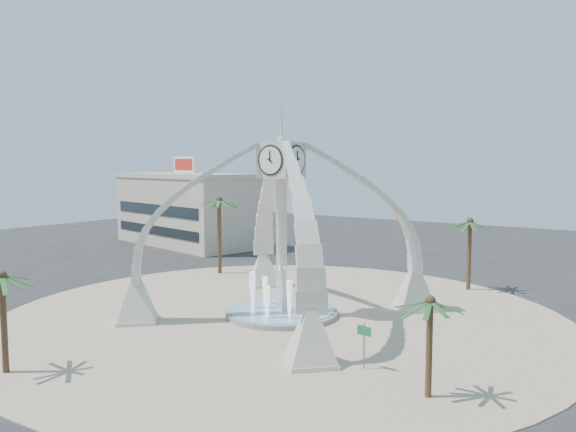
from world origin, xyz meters
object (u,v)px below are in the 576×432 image
Objects in this scene: fountain at (282,312)px; palm_north at (470,222)px; palm_south at (2,277)px; street_sign at (364,337)px; clock_tower at (281,225)px; palm_west at (219,201)px; palm_east at (430,302)px.

fountain is 18.84m from palm_north.
street_sign is (14.90, 11.09, -3.23)m from palm_south.
clock_tower reaches higher than palm_south.
street_sign is (9.76, -6.11, -4.69)m from clock_tower.
clock_tower is 2.69× the size of palm_north.
clock_tower is 2.22× the size of palm_west.
street_sign is (-4.08, 1.44, -2.70)m from palm_east.
palm_north reaches higher than fountain.
palm_west is 28.87m from street_sign.
clock_tower reaches higher than fountain.
palm_north is at bearing 100.81° from street_sign.
palm_south is (-18.98, -9.65, 0.53)m from palm_east.
clock_tower is 2.24× the size of fountain.
palm_west reaches higher than street_sign.
palm_west is (-28.01, 16.67, 2.67)m from palm_east.
clock_tower is 6.20m from fountain.
street_sign is at bearing 160.54° from palm_east.
palm_north reaches higher than street_sign.
fountain is 18.20m from palm_west.
fountain is (0.00, 0.00, -6.20)m from clock_tower.
clock_tower is 18.01m from palm_south.
palm_east is 5.10m from street_sign.
clock_tower reaches higher than palm_east.
palm_west reaches higher than palm_north.
palm_west is (-14.17, 9.12, 6.88)m from fountain.
street_sign is at bearing 36.66° from palm_south.
street_sign is (23.93, -15.23, -5.37)m from palm_west.
clock_tower is 3.47× the size of palm_east.
palm_east is at bearing -28.62° from fountain.
palm_west is 1.41× the size of palm_south.
palm_east is 0.78× the size of palm_north.
clock_tower is at bearing 73.37° from palm_south.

